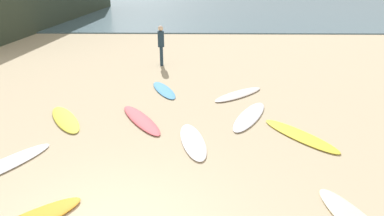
{
  "coord_description": "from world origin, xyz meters",
  "views": [
    {
      "loc": [
        1.5,
        -4.0,
        4.02
      ],
      "look_at": [
        1.33,
        5.02,
        0.3
      ],
      "focal_mm": 31.55,
      "sensor_mm": 36.0,
      "label": 1
    }
  ],
  "objects_px": {
    "surfboard_0": "(300,135)",
    "surfboard_6": "(238,94)",
    "surfboard_7": "(164,90)",
    "beachgoer_near": "(161,43)",
    "surfboard_5": "(141,120)",
    "surfboard_8": "(65,119)",
    "surfboard_1": "(193,141)",
    "surfboard_4": "(3,165)",
    "surfboard_9": "(250,116)"
  },
  "relations": [
    {
      "from": "surfboard_6",
      "to": "beachgoer_near",
      "type": "xyz_separation_m",
      "value": [
        -3.05,
        3.9,
        0.95
      ]
    },
    {
      "from": "surfboard_4",
      "to": "surfboard_6",
      "type": "distance_m",
      "value": 7.34
    },
    {
      "from": "surfboard_1",
      "to": "surfboard_8",
      "type": "relative_size",
      "value": 0.92
    },
    {
      "from": "beachgoer_near",
      "to": "surfboard_1",
      "type": "bearing_deg",
      "value": -171.53
    },
    {
      "from": "surfboard_9",
      "to": "beachgoer_near",
      "type": "height_order",
      "value": "beachgoer_near"
    },
    {
      "from": "surfboard_0",
      "to": "surfboard_7",
      "type": "height_order",
      "value": "surfboard_0"
    },
    {
      "from": "surfboard_0",
      "to": "surfboard_8",
      "type": "bearing_deg",
      "value": -43.31
    },
    {
      "from": "surfboard_4",
      "to": "surfboard_0",
      "type": "bearing_deg",
      "value": 43.49
    },
    {
      "from": "surfboard_7",
      "to": "surfboard_8",
      "type": "bearing_deg",
      "value": -158.15
    },
    {
      "from": "surfboard_0",
      "to": "surfboard_4",
      "type": "relative_size",
      "value": 1.0
    },
    {
      "from": "surfboard_0",
      "to": "surfboard_9",
      "type": "xyz_separation_m",
      "value": [
        -1.13,
        1.21,
        0.0
      ]
    },
    {
      "from": "surfboard_1",
      "to": "surfboard_9",
      "type": "distance_m",
      "value": 2.27
    },
    {
      "from": "surfboard_4",
      "to": "surfboard_5",
      "type": "distance_m",
      "value": 3.63
    },
    {
      "from": "surfboard_7",
      "to": "surfboard_1",
      "type": "bearing_deg",
      "value": -97.1
    },
    {
      "from": "surfboard_0",
      "to": "surfboard_8",
      "type": "relative_size",
      "value": 1.07
    },
    {
      "from": "surfboard_6",
      "to": "beachgoer_near",
      "type": "distance_m",
      "value": 5.04
    },
    {
      "from": "surfboard_7",
      "to": "beachgoer_near",
      "type": "height_order",
      "value": "beachgoer_near"
    },
    {
      "from": "surfboard_0",
      "to": "surfboard_7",
      "type": "bearing_deg",
      "value": -77.37
    },
    {
      "from": "surfboard_5",
      "to": "surfboard_7",
      "type": "bearing_deg",
      "value": -130.46
    },
    {
      "from": "beachgoer_near",
      "to": "surfboard_4",
      "type": "bearing_deg",
      "value": 159.71
    },
    {
      "from": "surfboard_9",
      "to": "surfboard_5",
      "type": "bearing_deg",
      "value": -149.31
    },
    {
      "from": "surfboard_4",
      "to": "surfboard_9",
      "type": "xyz_separation_m",
      "value": [
        5.79,
        2.79,
        0.0
      ]
    },
    {
      "from": "surfboard_0",
      "to": "surfboard_5",
      "type": "relative_size",
      "value": 0.98
    },
    {
      "from": "surfboard_6",
      "to": "surfboard_8",
      "type": "xyz_separation_m",
      "value": [
        -5.21,
        -2.18,
        -0.0
      ]
    },
    {
      "from": "surfboard_8",
      "to": "beachgoer_near",
      "type": "relative_size",
      "value": 1.24
    },
    {
      "from": "surfboard_9",
      "to": "surfboard_0",
      "type": "bearing_deg",
      "value": -21.52
    },
    {
      "from": "surfboard_0",
      "to": "surfboard_9",
      "type": "height_order",
      "value": "surfboard_9"
    },
    {
      "from": "surfboard_5",
      "to": "surfboard_7",
      "type": "height_order",
      "value": "surfboard_5"
    },
    {
      "from": "surfboard_0",
      "to": "surfboard_1",
      "type": "height_order",
      "value": "surfboard_1"
    },
    {
      "from": "surfboard_6",
      "to": "surfboard_9",
      "type": "bearing_deg",
      "value": -38.02
    },
    {
      "from": "surfboard_1",
      "to": "surfboard_9",
      "type": "bearing_deg",
      "value": -147.02
    },
    {
      "from": "surfboard_7",
      "to": "beachgoer_near",
      "type": "relative_size",
      "value": 1.14
    },
    {
      "from": "surfboard_5",
      "to": "surfboard_1",
      "type": "bearing_deg",
      "value": 108.46
    },
    {
      "from": "surfboard_9",
      "to": "surfboard_6",
      "type": "bearing_deg",
      "value": 118.86
    },
    {
      "from": "surfboard_5",
      "to": "surfboard_7",
      "type": "relative_size",
      "value": 1.19
    },
    {
      "from": "surfboard_4",
      "to": "beachgoer_near",
      "type": "bearing_deg",
      "value": 103.6
    },
    {
      "from": "surfboard_6",
      "to": "surfboard_8",
      "type": "relative_size",
      "value": 1.01
    },
    {
      "from": "surfboard_5",
      "to": "surfboard_8",
      "type": "height_order",
      "value": "surfboard_5"
    },
    {
      "from": "surfboard_1",
      "to": "beachgoer_near",
      "type": "distance_m",
      "value": 7.57
    },
    {
      "from": "surfboard_0",
      "to": "surfboard_9",
      "type": "relative_size",
      "value": 0.98
    },
    {
      "from": "surfboard_9",
      "to": "beachgoer_near",
      "type": "relative_size",
      "value": 1.36
    },
    {
      "from": "surfboard_1",
      "to": "surfboard_6",
      "type": "height_order",
      "value": "surfboard_6"
    },
    {
      "from": "surfboard_1",
      "to": "surfboard_4",
      "type": "relative_size",
      "value": 0.86
    },
    {
      "from": "surfboard_7",
      "to": "surfboard_4",
      "type": "bearing_deg",
      "value": -144.09
    },
    {
      "from": "surfboard_1",
      "to": "surfboard_6",
      "type": "xyz_separation_m",
      "value": [
        1.52,
        3.45,
        0.0
      ]
    },
    {
      "from": "surfboard_6",
      "to": "surfboard_4",
      "type": "bearing_deg",
      "value": -92.23
    },
    {
      "from": "surfboard_0",
      "to": "surfboard_6",
      "type": "distance_m",
      "value": 3.32
    },
    {
      "from": "surfboard_4",
      "to": "surfboard_6",
      "type": "relative_size",
      "value": 1.05
    },
    {
      "from": "surfboard_0",
      "to": "surfboard_6",
      "type": "bearing_deg",
      "value": -103.22
    },
    {
      "from": "surfboard_1",
      "to": "surfboard_6",
      "type": "bearing_deg",
      "value": -124.73
    }
  ]
}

